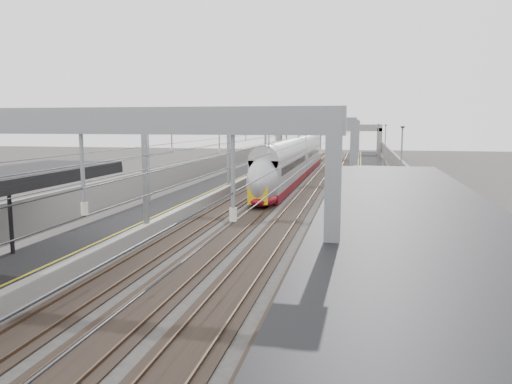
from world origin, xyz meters
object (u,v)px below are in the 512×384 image
at_px(bench, 456,358).
at_px(overbridge, 328,132).
at_px(signal_green, 277,156).
at_px(train, 294,164).

bearing_deg(bench, overbridge, 95.55).
distance_m(bench, signal_green, 61.33).
distance_m(overbridge, bench, 94.96).
bearing_deg(signal_green, train, -67.48).
height_order(overbridge, bench, overbridge).
relative_size(overbridge, bench, 10.83).
height_order(overbridge, signal_green, overbridge).
relative_size(bench, signal_green, 0.58).
bearing_deg(bench, signal_green, 103.55).
relative_size(train, bench, 24.29).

